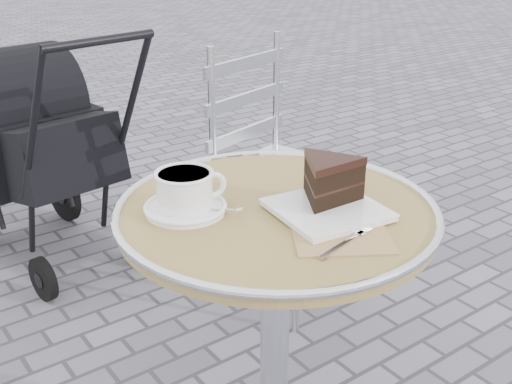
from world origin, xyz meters
TOP-DOWN VIEW (x-y plane):
  - cafe_table at (0.00, 0.00)m, footprint 0.72×0.72m
  - cappuccino_set at (-0.17, 0.10)m, footprint 0.18×0.19m
  - cake_plate_set at (0.09, -0.07)m, footprint 0.31×0.36m
  - bistro_chair at (0.50, 0.72)m, footprint 0.52×0.52m
  - baby_stroller at (-0.07, 1.47)m, footprint 0.55×0.99m

SIDE VIEW (x-z plane):
  - baby_stroller at x=-0.07m, z-range -0.05..0.93m
  - cafe_table at x=0.00m, z-range 0.20..0.94m
  - bistro_chair at x=0.50m, z-range 0.11..1.05m
  - cappuccino_set at x=-0.17m, z-range 0.73..0.82m
  - cake_plate_set at x=0.09m, z-range 0.73..0.84m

